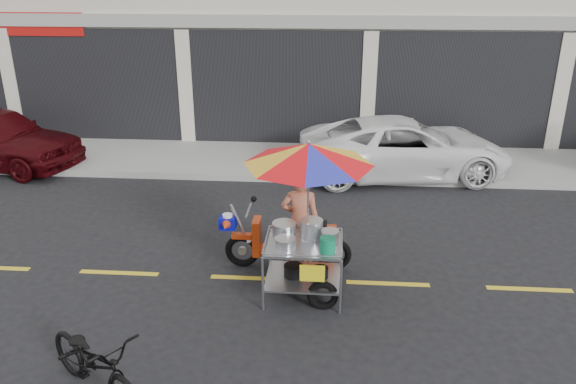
{
  "coord_description": "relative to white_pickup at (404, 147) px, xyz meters",
  "views": [
    {
      "loc": [
        -0.9,
        -7.15,
        4.26
      ],
      "look_at": [
        -1.5,
        0.6,
        1.15
      ],
      "focal_mm": 35.0,
      "sensor_mm": 36.0,
      "label": 1
    }
  ],
  "objects": [
    {
      "name": "ground",
      "position": [
        -0.73,
        -4.7,
        -0.63
      ],
      "size": [
        90.0,
        90.0,
        0.0
      ],
      "primitive_type": "plane",
      "color": "black"
    },
    {
      "name": "sidewalk",
      "position": [
        -0.73,
        0.8,
        -0.56
      ],
      "size": [
        45.0,
        3.0,
        0.15
      ],
      "primitive_type": "cube",
      "color": "gray",
      "rests_on": "ground"
    },
    {
      "name": "centerline",
      "position": [
        -0.73,
        -4.7,
        -0.63
      ],
      "size": [
        42.0,
        0.1,
        0.01
      ],
      "primitive_type": "cube",
      "color": "gold",
      "rests_on": "ground"
    },
    {
      "name": "white_pickup",
      "position": [
        0.0,
        0.0,
        0.0
      ],
      "size": [
        4.78,
        2.67,
        1.26
      ],
      "primitive_type": "imported",
      "rotation": [
        0.0,
        0.0,
        1.7
      ],
      "color": "white",
      "rests_on": "ground"
    },
    {
      "name": "near_bicycle",
      "position": [
        -4.01,
        -7.25,
        -0.21
      ],
      "size": [
        1.64,
        1.41,
        0.85
      ],
      "primitive_type": "imported",
      "rotation": [
        0.0,
        0.0,
        0.94
      ],
      "color": "black",
      "rests_on": "ground"
    },
    {
      "name": "food_vendor_rig",
      "position": [
        -1.97,
        -4.77,
        0.77
      ],
      "size": [
        2.2,
        1.77,
        2.24
      ],
      "rotation": [
        0.0,
        0.0,
        -0.01
      ],
      "color": "black",
      "rests_on": "ground"
    }
  ]
}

